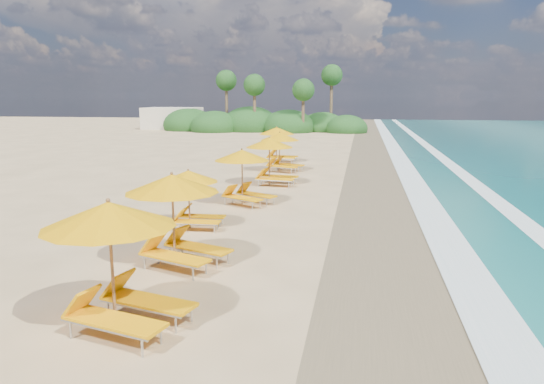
% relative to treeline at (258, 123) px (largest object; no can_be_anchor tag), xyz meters
% --- Properties ---
extents(ground, '(160.00, 160.00, 0.00)m').
position_rel_treeline_xyz_m(ground, '(9.94, -45.51, -1.00)').
color(ground, tan).
rests_on(ground, ground).
extents(wet_sand, '(4.00, 160.00, 0.01)m').
position_rel_treeline_xyz_m(wet_sand, '(13.94, -45.51, -0.99)').
color(wet_sand, olive).
rests_on(wet_sand, ground).
extents(surf_foam, '(4.00, 160.00, 0.01)m').
position_rel_treeline_xyz_m(surf_foam, '(16.64, -45.51, -0.97)').
color(surf_foam, white).
rests_on(surf_foam, ground).
extents(station_2, '(3.09, 2.99, 2.50)m').
position_rel_treeline_xyz_m(station_2, '(8.47, -53.35, 0.41)').
color(station_2, olive).
rests_on(station_2, ground).
extents(station_3, '(3.13, 3.08, 2.44)m').
position_rel_treeline_xyz_m(station_3, '(8.26, -49.71, 0.37)').
color(station_3, olive).
rests_on(station_3, ground).
extents(station_4, '(2.21, 2.05, 1.99)m').
position_rel_treeline_xyz_m(station_4, '(7.40, -46.05, 0.12)').
color(station_4, olive).
rests_on(station_4, ground).
extents(station_5, '(3.03, 3.03, 2.27)m').
position_rel_treeline_xyz_m(station_5, '(8.24, -42.11, 0.28)').
color(station_5, olive).
rests_on(station_5, ground).
extents(station_6, '(2.72, 2.56, 2.37)m').
position_rel_treeline_xyz_m(station_6, '(8.54, -37.44, 0.33)').
color(station_6, olive).
rests_on(station_6, ground).
extents(station_7, '(2.96, 2.90, 2.31)m').
position_rel_treeline_xyz_m(station_7, '(8.29, -32.93, 0.30)').
color(station_7, olive).
rests_on(station_7, ground).
extents(station_8, '(2.68, 2.51, 2.37)m').
position_rel_treeline_xyz_m(station_8, '(7.47, -28.98, 0.33)').
color(station_8, olive).
rests_on(station_8, ground).
extents(treeline, '(25.80, 8.80, 9.74)m').
position_rel_treeline_xyz_m(treeline, '(0.00, 0.00, 0.00)').
color(treeline, '#163D14').
rests_on(treeline, ground).
extents(beach_building, '(7.00, 5.00, 2.80)m').
position_rel_treeline_xyz_m(beach_building, '(-12.06, 2.49, 0.40)').
color(beach_building, beige).
rests_on(beach_building, ground).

